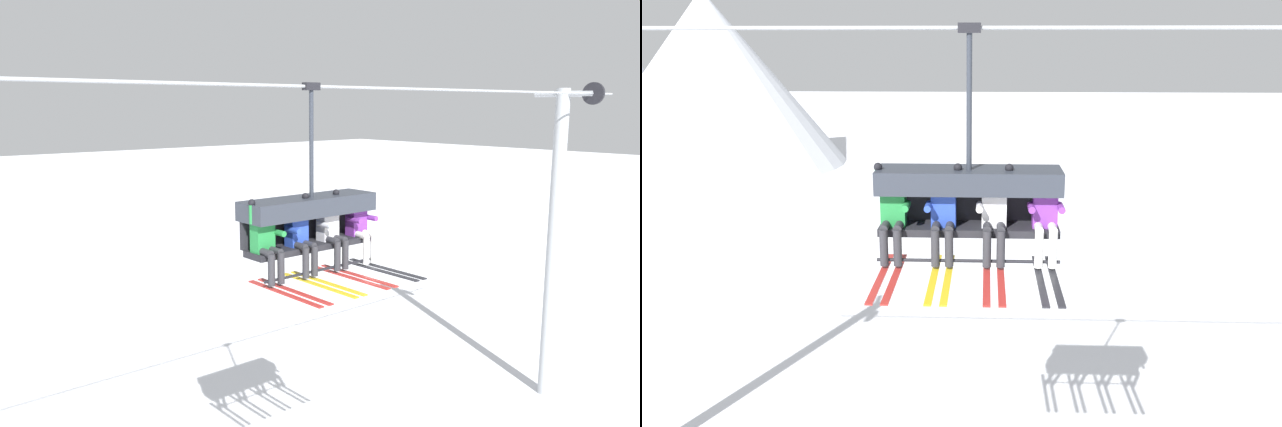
% 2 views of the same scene
% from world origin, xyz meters
% --- Properties ---
extents(lift_tower_far, '(0.36, 1.88, 8.63)m').
position_xyz_m(lift_tower_far, '(9.80, -0.02, 4.48)').
color(lift_tower_far, '#9EA3A8').
rests_on(lift_tower_far, ground_plane).
extents(lift_cable, '(18.88, 0.05, 0.05)m').
position_xyz_m(lift_cable, '(1.36, -0.80, 8.35)').
color(lift_cable, '#9EA3A8').
extents(chairlift_chair, '(2.40, 0.74, 2.96)m').
position_xyz_m(chairlift_chair, '(0.56, -0.73, 6.31)').
color(chairlift_chair, '#232328').
extents(skier_green, '(0.48, 1.70, 1.34)m').
position_xyz_m(skier_green, '(-0.43, -0.94, 6.03)').
color(skier_green, '#23843D').
extents(skier_blue, '(0.48, 1.70, 1.34)m').
position_xyz_m(skier_blue, '(0.23, -0.94, 6.03)').
color(skier_blue, '#2847B7').
extents(skier_white, '(0.48, 1.70, 1.34)m').
position_xyz_m(skier_white, '(0.89, -0.94, 6.03)').
color(skier_white, silver).
extents(skier_purple, '(0.46, 1.70, 1.23)m').
position_xyz_m(skier_purple, '(1.55, -0.95, 6.01)').
color(skier_purple, purple).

